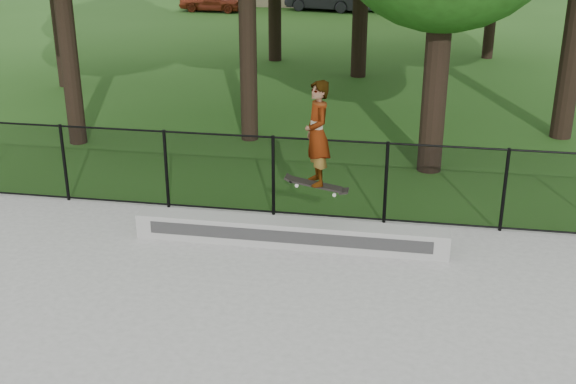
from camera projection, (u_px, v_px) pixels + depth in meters
name	position (u px, v px, depth m)	size (l,w,h in m)	color
grind_ledge	(290.00, 233.00, 11.90)	(5.18, 0.40, 0.42)	#9C9C97
car_a	(212.00, 0.00, 39.01)	(1.39, 3.43, 1.18)	maroon
skater_airborne	(317.00, 135.00, 11.14)	(0.83, 0.71, 1.81)	black
chainlink_fence	(273.00, 176.00, 12.88)	(16.06, 0.06, 1.50)	black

